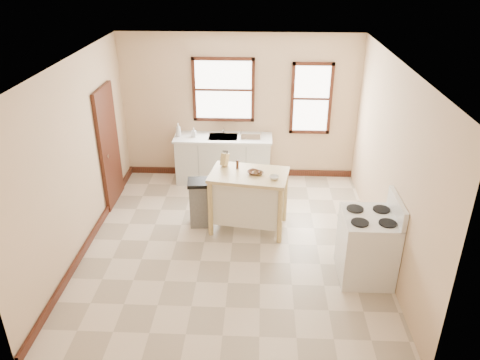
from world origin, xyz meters
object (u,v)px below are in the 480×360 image
at_px(knife_block, 225,160).
at_px(pepper_grinder, 237,165).
at_px(bowl_c, 274,178).
at_px(dish_rack, 251,135).
at_px(soap_bottle_b, 194,132).
at_px(gas_stove, 368,238).
at_px(bowl_b, 258,173).
at_px(soap_bottle_a, 178,130).
at_px(bowl_a, 253,172).
at_px(trash_bin, 201,203).
at_px(kitchen_island, 249,201).

distance_m(knife_block, pepper_grinder, 0.24).
bearing_deg(bowl_c, dish_rack, 102.06).
relative_size(soap_bottle_b, pepper_grinder, 1.17).
relative_size(pepper_grinder, gas_stove, 0.12).
height_order(dish_rack, bowl_b, bowl_b).
distance_m(soap_bottle_b, bowl_b, 2.12).
bearing_deg(knife_block, dish_rack, 106.86).
bearing_deg(bowl_c, soap_bottle_b, 128.25).
distance_m(soap_bottle_a, bowl_a, 2.25).
xyz_separation_m(knife_block, gas_stove, (2.05, -1.47, -0.47)).
bearing_deg(bowl_a, knife_block, 149.21).
distance_m(soap_bottle_a, dish_rack, 1.38).
height_order(pepper_grinder, bowl_a, pepper_grinder).
xyz_separation_m(bowl_a, trash_bin, (-0.85, 0.07, -0.60)).
xyz_separation_m(soap_bottle_a, bowl_a, (1.46, -1.71, -0.04)).
distance_m(bowl_a, bowl_c, 0.36).
height_order(soap_bottle_b, knife_block, knife_block).
bearing_deg(trash_bin, bowl_c, -18.11).
relative_size(soap_bottle_a, gas_stove, 0.21).
xyz_separation_m(kitchen_island, trash_bin, (-0.78, 0.07, -0.09)).
bearing_deg(gas_stove, knife_block, 144.38).
xyz_separation_m(bowl_c, trash_bin, (-1.17, 0.25, -0.61)).
bearing_deg(trash_bin, bowl_b, -12.20).
bearing_deg(soap_bottle_a, soap_bottle_b, -1.14).
xyz_separation_m(soap_bottle_b, bowl_c, (1.48, -1.88, -0.00)).
bearing_deg(soap_bottle_b, dish_rack, 5.76).
bearing_deg(pepper_grinder, kitchen_island, -40.49).
bearing_deg(pepper_grinder, bowl_a, -32.50).
bearing_deg(bowl_a, dish_rack, 92.69).
xyz_separation_m(bowl_c, gas_stove, (1.26, -1.01, -0.39)).
relative_size(dish_rack, bowl_a, 2.11).
distance_m(bowl_c, trash_bin, 1.34).
xyz_separation_m(dish_rack, trash_bin, (-0.77, -1.62, -0.57)).
height_order(soap_bottle_a, bowl_b, soap_bottle_a).
height_order(soap_bottle_b, kitchen_island, soap_bottle_b).
distance_m(soap_bottle_a, soap_bottle_b, 0.30).
distance_m(knife_block, bowl_a, 0.55).
bearing_deg(trash_bin, pepper_grinder, 2.41).
distance_m(kitchen_island, bowl_c, 0.67).
distance_m(knife_block, trash_bin, 0.81).
distance_m(dish_rack, gas_stove, 3.34).
relative_size(soap_bottle_b, trash_bin, 0.22).
bearing_deg(bowl_b, knife_block, 150.96).
bearing_deg(kitchen_island, trash_bin, -176.33).
bearing_deg(pepper_grinder, soap_bottle_b, 120.37).
xyz_separation_m(dish_rack, pepper_grinder, (-0.18, -1.53, 0.09)).
relative_size(dish_rack, bowl_b, 2.45).
bearing_deg(pepper_grinder, bowl_c, -30.22).
height_order(dish_rack, kitchen_island, dish_rack).
xyz_separation_m(knife_block, bowl_c, (0.79, -0.45, -0.08)).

